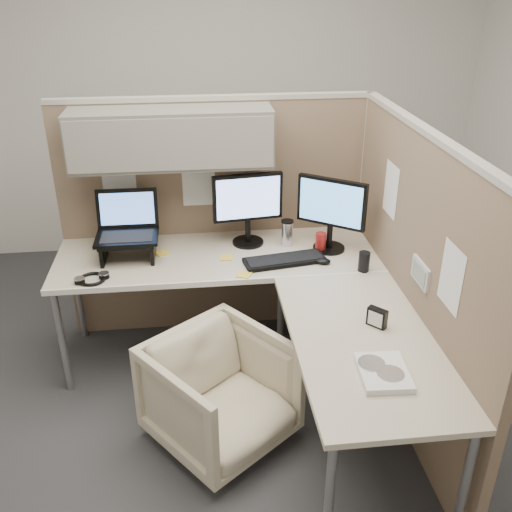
{
  "coord_description": "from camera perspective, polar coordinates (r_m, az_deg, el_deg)",
  "views": [
    {
      "loc": [
        -0.23,
        -2.63,
        2.31
      ],
      "look_at": [
        0.1,
        0.25,
        0.85
      ],
      "focal_mm": 40.0,
      "sensor_mm": 36.0,
      "label": 1
    }
  ],
  "objects": [
    {
      "name": "ground",
      "position": [
        3.51,
        -1.19,
        -14.45
      ],
      "size": [
        4.5,
        4.5,
        0.0
      ],
      "primitive_type": "plane",
      "color": "#2E2E32",
      "rests_on": "ground"
    },
    {
      "name": "sticky_note_c",
      "position": [
        3.59,
        -9.38,
        0.3
      ],
      "size": [
        0.1,
        0.1,
        0.01
      ],
      "primitive_type": "cube",
      "rotation": [
        0.0,
        0.0,
        0.46
      ],
      "color": "yellow",
      "rests_on": "desk"
    },
    {
      "name": "laptop_station",
      "position": [
        3.54,
        -12.73,
        2.18
      ],
      "size": [
        0.37,
        0.32,
        0.39
      ],
      "color": "black",
      "rests_on": "desk"
    },
    {
      "name": "partition_back",
      "position": [
        3.67,
        -6.0,
        7.25
      ],
      "size": [
        2.0,
        0.36,
        1.63
      ],
      "color": "#846C56",
      "rests_on": "ground"
    },
    {
      "name": "monitor_left",
      "position": [
        3.57,
        -0.83,
        5.28
      ],
      "size": [
        0.44,
        0.2,
        0.47
      ],
      "rotation": [
        0.0,
        0.0,
        0.13
      ],
      "color": "black",
      "rests_on": "desk"
    },
    {
      "name": "paper_stack",
      "position": [
        2.59,
        12.62,
        -11.28
      ],
      "size": [
        0.23,
        0.28,
        0.03
      ],
      "rotation": [
        0.0,
        0.0,
        -0.06
      ],
      "color": "white",
      "rests_on": "desk"
    },
    {
      "name": "soda_can_green",
      "position": [
        3.38,
        10.75,
        -0.56
      ],
      "size": [
        0.07,
        0.07,
        0.12
      ],
      "primitive_type": "cylinder",
      "color": "black",
      "rests_on": "desk"
    },
    {
      "name": "desk_clock",
      "position": [
        2.88,
        12.0,
        -6.05
      ],
      "size": [
        0.1,
        0.1,
        0.1
      ],
      "rotation": [
        0.0,
        0.0,
        -0.81
      ],
      "color": "black",
      "rests_on": "desk"
    },
    {
      "name": "sticky_note_b",
      "position": [
        3.29,
        -1.2,
        -1.89
      ],
      "size": [
        0.1,
        0.1,
        0.01
      ],
      "primitive_type": "cube",
      "rotation": [
        0.0,
        0.0,
        -0.42
      ],
      "color": "yellow",
      "rests_on": "desk"
    },
    {
      "name": "monitor_right",
      "position": [
        3.52,
        7.53,
        4.71
      ],
      "size": [
        0.38,
        0.29,
        0.47
      ],
      "rotation": [
        0.0,
        0.0,
        -0.62
      ],
      "color": "black",
      "rests_on": "desk"
    },
    {
      "name": "keyboard",
      "position": [
        3.44,
        2.88,
        -0.44
      ],
      "size": [
        0.51,
        0.24,
        0.02
      ],
      "primitive_type": "cube",
      "rotation": [
        0.0,
        0.0,
        0.16
      ],
      "color": "black",
      "rests_on": "desk"
    },
    {
      "name": "mouse",
      "position": [
        3.44,
        6.68,
        -0.5
      ],
      "size": [
        0.11,
        0.09,
        0.03
      ],
      "primitive_type": "ellipsoid",
      "rotation": [
        0.0,
        0.0,
        -0.29
      ],
      "color": "black",
      "rests_on": "desk"
    },
    {
      "name": "headphones",
      "position": [
        3.37,
        -16.08,
        -2.2
      ],
      "size": [
        0.2,
        0.2,
        0.03
      ],
      "rotation": [
        0.0,
        0.0,
        0.34
      ],
      "color": "black",
      "rests_on": "desk"
    },
    {
      "name": "travel_mug",
      "position": [
        3.63,
        3.13,
        2.34
      ],
      "size": [
        0.08,
        0.08,
        0.17
      ],
      "color": "silver",
      "rests_on": "desk"
    },
    {
      "name": "office_chair",
      "position": [
        3.09,
        -3.56,
        -13.14
      ],
      "size": [
        0.88,
        0.88,
        0.67
      ],
      "primitive_type": "imported",
      "rotation": [
        0.0,
        0.0,
        0.66
      ],
      "color": "beige",
      "rests_on": "ground"
    },
    {
      "name": "sticky_note_d",
      "position": [
        3.49,
        -2.99,
        -0.17
      ],
      "size": [
        0.08,
        0.08,
        0.01
      ],
      "primitive_type": "cube",
      "rotation": [
        0.0,
        0.0,
        -0.06
      ],
      "color": "yellow",
      "rests_on": "desk"
    },
    {
      "name": "desk",
      "position": [
        3.22,
        0.69,
        -3.55
      ],
      "size": [
        2.0,
        1.98,
        0.73
      ],
      "color": "beige",
      "rests_on": "ground"
    },
    {
      "name": "partition_right",
      "position": [
        3.18,
        15.17,
        -2.32
      ],
      "size": [
        0.07,
        2.03,
        1.63
      ],
      "color": "#846C56",
      "rests_on": "ground"
    },
    {
      "name": "soda_can_silver",
      "position": [
        3.58,
        6.48,
        1.39
      ],
      "size": [
        0.07,
        0.07,
        0.12
      ],
      "primitive_type": "cylinder",
      "color": "#B21E1E",
      "rests_on": "desk"
    }
  ]
}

